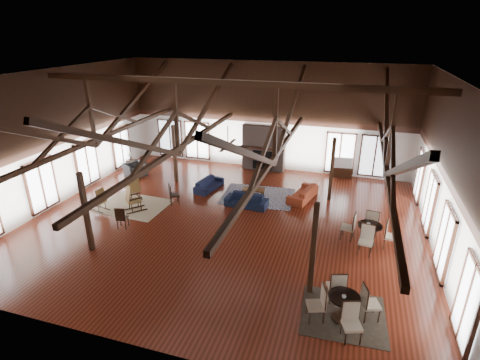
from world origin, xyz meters
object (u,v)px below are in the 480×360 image
(sofa_navy_front, at_px, (246,201))
(cafe_table_far, at_px, (369,231))
(sofa_orange, at_px, (303,193))
(armchair, at_px, (135,170))
(sofa_navy_left, at_px, (209,184))
(cafe_table_near, at_px, (343,303))
(coffee_table, at_px, (254,190))
(tv_console, at_px, (342,172))

(sofa_navy_front, bearing_deg, cafe_table_far, -14.59)
(sofa_orange, distance_m, armchair, 9.31)
(sofa_navy_front, xyz_separation_m, sofa_navy_left, (-2.36, 1.32, -0.02))
(sofa_orange, xyz_separation_m, armchair, (-9.31, 0.30, 0.05))
(sofa_navy_left, bearing_deg, armchair, 93.88)
(sofa_navy_left, xyz_separation_m, armchair, (-4.60, 0.55, 0.09))
(sofa_orange, relative_size, cafe_table_near, 1.00)
(armchair, bearing_deg, sofa_navy_front, -76.18)
(sofa_navy_left, relative_size, cafe_table_far, 0.86)
(sofa_navy_left, relative_size, coffee_table, 1.62)
(tv_console, bearing_deg, armchair, -163.65)
(sofa_orange, height_order, cafe_table_far, cafe_table_far)
(cafe_table_far, bearing_deg, armchair, 163.71)
(armchair, bearing_deg, coffee_table, -67.31)
(sofa_navy_left, relative_size, cafe_table_near, 0.88)
(coffee_table, bearing_deg, sofa_orange, 4.52)
(sofa_orange, relative_size, armchair, 1.91)
(cafe_table_far, bearing_deg, sofa_navy_front, 162.13)
(cafe_table_near, bearing_deg, tv_console, 93.12)
(sofa_navy_front, bearing_deg, armchair, 168.22)
(sofa_navy_front, bearing_deg, sofa_navy_left, 154.05)
(cafe_table_near, bearing_deg, cafe_table_far, 80.60)
(sofa_navy_front, xyz_separation_m, cafe_table_far, (5.30, -1.71, 0.26))
(armchair, xyz_separation_m, tv_console, (10.93, 3.21, -0.08))
(sofa_navy_left, distance_m, tv_console, 7.36)
(sofa_orange, height_order, cafe_table_near, cafe_table_near)
(sofa_navy_left, distance_m, coffee_table, 2.41)
(sofa_orange, bearing_deg, cafe_table_far, 55.94)
(sofa_navy_front, distance_m, cafe_table_near, 7.63)
(armchair, height_order, cafe_table_near, cafe_table_near)
(sofa_navy_front, distance_m, cafe_table_far, 5.58)
(coffee_table, height_order, tv_console, tv_console)
(coffee_table, relative_size, cafe_table_far, 0.53)
(sofa_navy_front, xyz_separation_m, cafe_table_near, (4.58, -6.09, 0.25))
(cafe_table_near, xyz_separation_m, tv_console, (-0.61, 11.17, -0.26))
(coffee_table, bearing_deg, tv_console, 38.48)
(cafe_table_near, bearing_deg, sofa_navy_front, 126.93)
(sofa_navy_left, height_order, coffee_table, sofa_navy_left)
(cafe_table_far, xyz_separation_m, tv_console, (-1.33, 6.79, -0.27))
(sofa_navy_front, bearing_deg, tv_console, 55.27)
(tv_console, bearing_deg, sofa_orange, -114.87)
(sofa_orange, bearing_deg, sofa_navy_front, -42.22)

